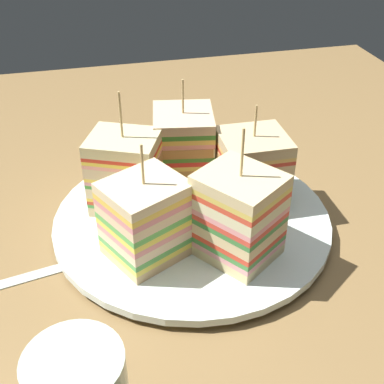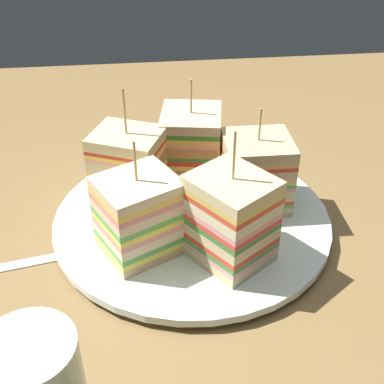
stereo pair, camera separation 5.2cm
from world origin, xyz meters
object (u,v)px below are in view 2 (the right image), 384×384
at_px(sandwich_wedge_2, 140,216).
at_px(plate, 192,220).
at_px(sandwich_wedge_1, 130,168).
at_px(sandwich_wedge_3, 230,219).
at_px(sandwich_wedge_0, 191,147).
at_px(sandwich_wedge_4, 255,172).
at_px(spoon, 66,253).

bearing_deg(sandwich_wedge_2, plate, 13.28).
distance_m(plate, sandwich_wedge_1, 0.09).
bearing_deg(sandwich_wedge_1, sandwich_wedge_3, -24.68).
bearing_deg(sandwich_wedge_1, sandwich_wedge_2, -60.60).
relative_size(plate, sandwich_wedge_0, 2.37).
bearing_deg(sandwich_wedge_4, sandwich_wedge_2, 28.33).
bearing_deg(plate, sandwich_wedge_4, 103.98).
height_order(sandwich_wedge_0, sandwich_wedge_4, sandwich_wedge_0).
bearing_deg(sandwich_wedge_0, sandwich_wedge_1, -52.62).
distance_m(sandwich_wedge_1, sandwich_wedge_3, 0.14).
bearing_deg(sandwich_wedge_0, sandwich_wedge_3, 18.27).
bearing_deg(sandwich_wedge_1, sandwich_wedge_0, 51.31).
height_order(plate, sandwich_wedge_4, sandwich_wedge_4).
height_order(sandwich_wedge_1, sandwich_wedge_2, sandwich_wedge_1).
xyz_separation_m(sandwich_wedge_0, sandwich_wedge_3, (0.14, 0.02, 0.00)).
xyz_separation_m(sandwich_wedge_1, sandwich_wedge_3, (0.10, 0.09, 0.00)).
bearing_deg(sandwich_wedge_1, spoon, -110.89).
distance_m(sandwich_wedge_2, sandwich_wedge_4, 0.14).
bearing_deg(sandwich_wedge_2, sandwich_wedge_1, 68.17).
height_order(plate, sandwich_wedge_2, sandwich_wedge_2).
bearing_deg(sandwich_wedge_3, plate, -13.21).
distance_m(sandwich_wedge_0, spoon, 0.18).
distance_m(plate, sandwich_wedge_0, 0.09).
xyz_separation_m(plate, spoon, (0.03, -0.13, -0.01)).
bearing_deg(sandwich_wedge_2, sandwich_wedge_3, -40.83).
relative_size(sandwich_wedge_0, sandwich_wedge_4, 1.10).
bearing_deg(sandwich_wedge_3, sandwich_wedge_0, -27.28).
bearing_deg(sandwich_wedge_3, sandwich_wedge_4, -62.29).
bearing_deg(sandwich_wedge_3, spoon, 42.30).
relative_size(plate, sandwich_wedge_3, 2.19).
bearing_deg(plate, sandwich_wedge_0, 174.08).
distance_m(sandwich_wedge_0, sandwich_wedge_3, 0.14).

